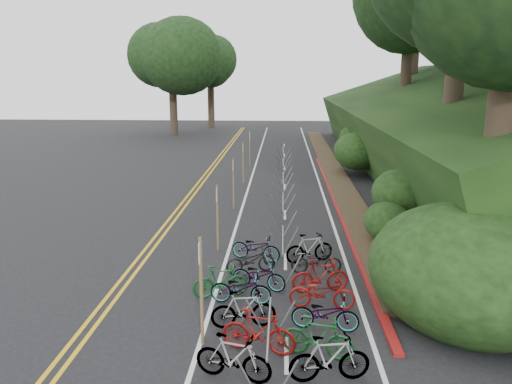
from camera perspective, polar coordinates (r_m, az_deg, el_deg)
ground at (r=14.31m, az=-9.42°, el=-13.36°), size 120.00×120.00×0.00m
road_markings at (r=23.56m, az=-2.70°, el=-2.46°), size 7.47×80.00×0.01m
red_curb at (r=25.43m, az=9.18°, el=-1.34°), size 0.25×28.00×0.10m
embankment at (r=33.28m, az=20.66°, el=5.81°), size 14.30×48.14×9.11m
bike_rack_front at (r=11.01m, az=1.50°, el=-16.60°), size 1.18×2.70×1.24m
bike_racks_rest at (r=26.06m, az=3.11°, el=0.98°), size 1.14×23.00×1.17m
signpost_near at (r=12.01m, az=-6.29°, el=-10.48°), size 0.08×0.40×2.72m
signposts_rest at (r=27.03m, az=-1.97°, el=2.68°), size 0.08×18.40×2.50m
bike_front at (r=14.83m, az=-4.08°, el=-10.12°), size 0.89×1.71×0.99m
bike_valet at (r=14.22m, az=3.27°, el=-11.19°), size 3.13×8.95×1.09m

